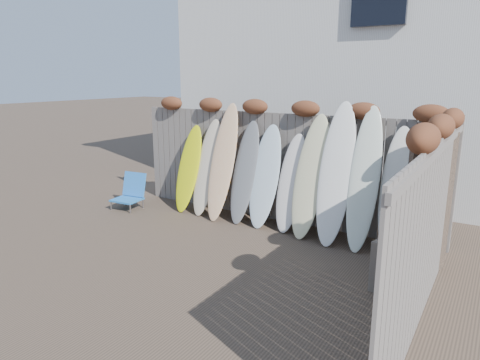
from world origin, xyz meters
The scene contains 17 objects.
ground centered at (0.00, 0.00, 0.00)m, with size 80.00×80.00×0.00m, color #493A2D.
back_fence centered at (0.06, 2.39, 1.18)m, with size 6.05×0.28×2.24m.
right_fence centered at (2.99, 0.25, 1.14)m, with size 0.28×4.40×2.24m.
house centered at (0.50, 6.50, 3.20)m, with size 8.50×5.50×6.33m.
beach_chair centered at (-2.82, 1.48, 0.33)m, with size 0.59×0.63×0.71m.
wooden_crate centered at (2.67, 0.66, 0.33)m, with size 0.57×0.47×0.66m, color #705D54.
lattice_panel centered at (2.87, 1.14, 0.96)m, with size 0.05×1.28×1.92m, color brown.
surfboard_0 centered at (-1.71, 2.00, 0.85)m, with size 0.53×0.07×1.77m, color #E5EE0A.
surfboard_1 centered at (-1.27, 2.02, 0.92)m, with size 0.51×0.07×1.92m, color beige.
surfboard_2 centered at (-0.86, 1.97, 1.08)m, with size 0.51×0.07×2.25m, color #E8C48A.
surfboard_3 centered at (-0.40, 2.01, 0.93)m, with size 0.48×0.07×1.93m, color slate.
surfboard_4 centered at (0.02, 2.01, 0.91)m, with size 0.54×0.07×1.89m, color silver.
surfboard_5 centered at (0.52, 2.03, 0.84)m, with size 0.49×0.07×1.75m, color silver.
surfboard_6 centered at (0.90, 1.96, 1.02)m, with size 0.55×0.07×2.13m, color beige.
surfboard_7 centered at (1.35, 1.93, 1.13)m, with size 0.55×0.07×2.36m, color white.
surfboard_8 centered at (1.81, 1.93, 1.11)m, with size 0.46×0.07×2.30m, color silver.
surfboard_9 centered at (2.28, 2.01, 0.96)m, with size 0.48×0.07×1.99m, color silver.
Camera 1 is at (3.56, -4.52, 2.63)m, focal length 32.00 mm.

